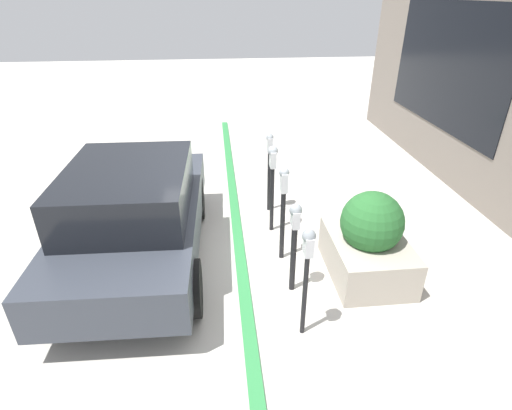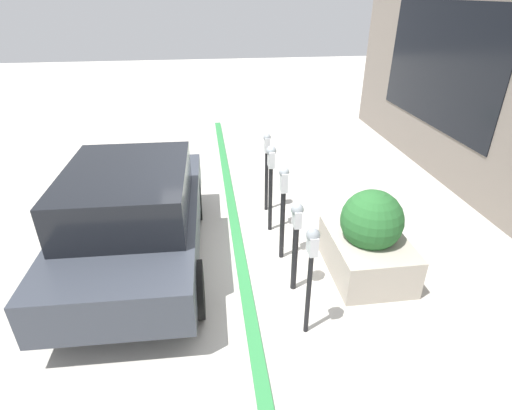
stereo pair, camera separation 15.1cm
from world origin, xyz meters
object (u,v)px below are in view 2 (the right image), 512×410
parking_meter_farthest (267,160)px  parked_car_front (134,216)px  parking_meter_fourth (271,172)px  parking_meter_nearest (311,259)px  parking_meter_middle (283,199)px  planter_box (369,240)px  parking_meter_second (296,233)px

parking_meter_farthest → parked_car_front: bearing=123.4°
parked_car_front → parking_meter_fourth: bearing=-70.0°
parking_meter_nearest → parking_meter_middle: size_ratio=0.97×
planter_box → parking_meter_fourth: bearing=41.9°
parking_meter_nearest → planter_box: size_ratio=1.04×
parking_meter_nearest → parking_meter_farthest: bearing=0.0°
parking_meter_middle → parked_car_front: size_ratio=0.38×
parking_meter_fourth → planter_box: 1.84m
parking_meter_middle → parking_meter_nearest: bearing=-179.8°
parking_meter_farthest → planter_box: parking_meter_farthest is taller
planter_box → parking_meter_farthest: bearing=29.3°
parking_meter_middle → parked_car_front: 2.11m
parking_meter_second → parking_meter_middle: bearing=1.9°
parking_meter_nearest → parking_meter_second: 0.80m
parking_meter_second → parking_meter_fourth: 1.55m
parking_meter_second → planter_box: parking_meter_second is taller
parking_meter_middle → parking_meter_farthest: (1.50, -0.00, 0.00)m
parking_meter_nearest → parked_car_front: parked_car_front is taller
parking_meter_nearest → planter_box: bearing=-47.7°
parking_meter_middle → parking_meter_fourth: size_ratio=0.99×
parking_meter_farthest → parking_meter_second: bearing=-179.5°
parking_meter_middle → planter_box: bearing=-114.1°
parking_meter_fourth → parking_meter_middle: bearing=-176.9°
parking_meter_second → parking_meter_middle: size_ratio=0.88×
parking_meter_second → planter_box: (0.23, -1.10, -0.36)m
parking_meter_second → parking_meter_farthest: 2.24m
parking_meter_middle → planter_box: 1.32m
parking_meter_second → parking_meter_fourth: (1.54, 0.07, 0.18)m
parking_meter_nearest → parking_meter_middle: 1.53m
parking_meter_nearest → parking_meter_farthest: parking_meter_farthest is taller
parking_meter_middle → parking_meter_fourth: bearing=3.1°
parked_car_front → parking_meter_second: bearing=-110.3°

